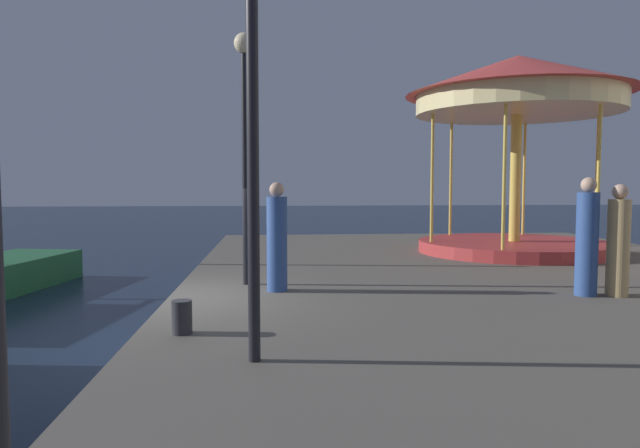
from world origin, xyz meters
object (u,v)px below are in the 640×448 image
carousel (517,107)px  person_near_carousel (277,240)px  lamp_post_mid_promenade (252,47)px  bollard_center (182,317)px  person_by_the_water (618,244)px  person_mid_promenade (587,240)px  lamp_post_far_end (245,114)px

carousel → person_near_carousel: (-6.21, -4.86, -2.92)m
lamp_post_mid_promenade → bollard_center: bearing=128.6°
bollard_center → person_by_the_water: 6.79m
person_by_the_water → person_near_carousel: 5.46m
bollard_center → person_mid_promenade: 6.37m
carousel → bollard_center: 11.09m
lamp_post_mid_promenade → lamp_post_far_end: bearing=93.7°
lamp_post_mid_promenade → bollard_center: 3.23m
lamp_post_far_end → person_mid_promenade: lamp_post_far_end is taller
bollard_center → person_by_the_water: person_by_the_water is taller
bollard_center → person_near_carousel: 2.94m
lamp_post_far_end → person_near_carousel: 2.31m
carousel → lamp_post_far_end: 7.98m
person_by_the_water → lamp_post_far_end: bearing=165.4°
person_near_carousel → person_by_the_water: bearing=-9.3°
lamp_post_mid_promenade → person_by_the_water: (5.64, 2.87, -2.27)m
lamp_post_mid_promenade → person_near_carousel: lamp_post_mid_promenade is taller
lamp_post_far_end → person_near_carousel: size_ratio=2.43×
lamp_post_far_end → carousel: bearing=31.8°
carousel → lamp_post_far_end: (-6.75, -4.19, -0.77)m
lamp_post_far_end → person_by_the_water: (5.93, -1.55, -2.16)m
carousel → person_mid_promenade: carousel is taller
person_by_the_water → person_near_carousel: bearing=170.7°
bollard_center → person_near_carousel: (1.15, 2.63, 0.65)m
carousel → bollard_center: (-7.36, -7.49, -3.56)m
bollard_center → person_by_the_water: size_ratio=0.22×
lamp_post_mid_promenade → person_mid_promenade: bearing=29.7°
bollard_center → person_by_the_water: bearing=15.0°
carousel → bollard_center: carousel is taller
lamp_post_mid_promenade → bollard_center: size_ratio=11.43×
carousel → bollard_center: bearing=-134.5°
bollard_center → person_by_the_water: (6.53, 1.75, 0.63)m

